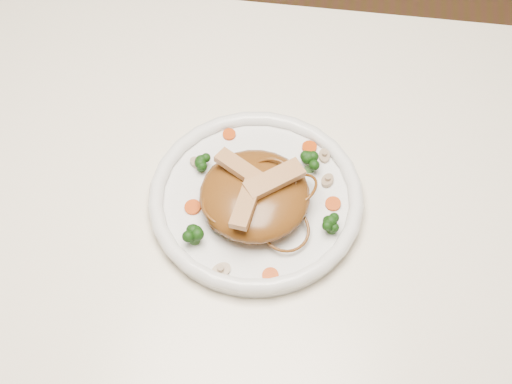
# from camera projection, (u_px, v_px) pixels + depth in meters

# --- Properties ---
(table) EXTENTS (1.20, 0.80, 0.75)m
(table) POSITION_uv_depth(u_px,v_px,m) (226.00, 248.00, 1.04)
(table) COLOR white
(table) RESTS_ON ground
(plate) EXTENTS (0.32, 0.32, 0.02)m
(plate) POSITION_uv_depth(u_px,v_px,m) (256.00, 201.00, 0.96)
(plate) COLOR white
(plate) RESTS_ON table
(noodle_mound) EXTENTS (0.17, 0.17, 0.05)m
(noodle_mound) POSITION_uv_depth(u_px,v_px,m) (255.00, 195.00, 0.92)
(noodle_mound) COLOR brown
(noodle_mound) RESTS_ON plate
(chicken_a) EXTENTS (0.08, 0.07, 0.01)m
(chicken_a) POSITION_uv_depth(u_px,v_px,m) (274.00, 179.00, 0.90)
(chicken_a) COLOR tan
(chicken_a) RESTS_ON noodle_mound
(chicken_b) EXTENTS (0.07, 0.05, 0.01)m
(chicken_b) POSITION_uv_depth(u_px,v_px,m) (239.00, 168.00, 0.91)
(chicken_b) COLOR tan
(chicken_b) RESTS_ON noodle_mound
(chicken_c) EXTENTS (0.03, 0.07, 0.01)m
(chicken_c) POSITION_uv_depth(u_px,v_px,m) (246.00, 204.00, 0.88)
(chicken_c) COLOR tan
(chicken_c) RESTS_ON noodle_mound
(broccoli_0) EXTENTS (0.04, 0.04, 0.03)m
(broccoli_0) POSITION_uv_depth(u_px,v_px,m) (310.00, 162.00, 0.96)
(broccoli_0) COLOR #153B0C
(broccoli_0) RESTS_ON plate
(broccoli_1) EXTENTS (0.02, 0.02, 0.03)m
(broccoli_1) POSITION_uv_depth(u_px,v_px,m) (201.00, 162.00, 0.96)
(broccoli_1) COLOR #153B0C
(broccoli_1) RESTS_ON plate
(broccoli_2) EXTENTS (0.03, 0.03, 0.03)m
(broccoli_2) POSITION_uv_depth(u_px,v_px,m) (194.00, 234.00, 0.90)
(broccoli_2) COLOR #153B0C
(broccoli_2) RESTS_ON plate
(broccoli_3) EXTENTS (0.03, 0.03, 0.03)m
(broccoli_3) POSITION_uv_depth(u_px,v_px,m) (333.00, 223.00, 0.91)
(broccoli_3) COLOR #153B0C
(broccoli_3) RESTS_ON plate
(carrot_0) EXTENTS (0.02, 0.02, 0.00)m
(carrot_0) POSITION_uv_depth(u_px,v_px,m) (309.00, 147.00, 0.99)
(carrot_0) COLOR #C54307
(carrot_0) RESTS_ON plate
(carrot_1) EXTENTS (0.03, 0.03, 0.00)m
(carrot_1) POSITION_uv_depth(u_px,v_px,m) (193.00, 207.00, 0.94)
(carrot_1) COLOR #C54307
(carrot_1) RESTS_ON plate
(carrot_2) EXTENTS (0.02, 0.02, 0.00)m
(carrot_2) POSITION_uv_depth(u_px,v_px,m) (333.00, 204.00, 0.94)
(carrot_2) COLOR #C54307
(carrot_2) RESTS_ON plate
(carrot_3) EXTENTS (0.02, 0.02, 0.00)m
(carrot_3) POSITION_uv_depth(u_px,v_px,m) (229.00, 135.00, 1.00)
(carrot_3) COLOR #C54307
(carrot_3) RESTS_ON plate
(carrot_4) EXTENTS (0.02, 0.02, 0.00)m
(carrot_4) POSITION_uv_depth(u_px,v_px,m) (270.00, 276.00, 0.88)
(carrot_4) COLOR #C54307
(carrot_4) RESTS_ON plate
(mushroom_0) EXTENTS (0.04, 0.04, 0.01)m
(mushroom_0) POSITION_uv_depth(u_px,v_px,m) (221.00, 271.00, 0.89)
(mushroom_0) COLOR tan
(mushroom_0) RESTS_ON plate
(mushroom_1) EXTENTS (0.03, 0.03, 0.01)m
(mushroom_1) POSITION_uv_depth(u_px,v_px,m) (327.00, 181.00, 0.96)
(mushroom_1) COLOR tan
(mushroom_1) RESTS_ON plate
(mushroom_2) EXTENTS (0.03, 0.03, 0.01)m
(mushroom_2) POSITION_uv_depth(u_px,v_px,m) (197.00, 163.00, 0.98)
(mushroom_2) COLOR tan
(mushroom_2) RESTS_ON plate
(mushroom_3) EXTENTS (0.02, 0.02, 0.01)m
(mushroom_3) POSITION_uv_depth(u_px,v_px,m) (324.00, 156.00, 0.98)
(mushroom_3) COLOR tan
(mushroom_3) RESTS_ON plate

